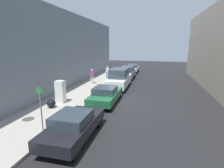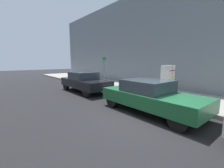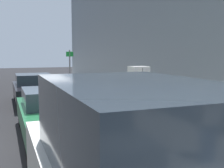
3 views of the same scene
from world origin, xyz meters
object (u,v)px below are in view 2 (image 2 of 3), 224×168
(trash_bag, at_px, (152,86))
(parked_sedan_dark, at_px, (85,81))
(parked_sedan_green, at_px, (150,96))
(discarded_refrigerator, at_px, (167,80))
(street_sign_post, at_px, (104,70))

(trash_bag, height_order, parked_sedan_dark, parked_sedan_dark)
(parked_sedan_green, bearing_deg, parked_sedan_dark, -90.00)
(trash_bag, xyz_separation_m, parked_sedan_green, (3.43, 2.41, 0.23))
(parked_sedan_green, bearing_deg, discarded_refrigerator, -160.15)
(parked_sedan_dark, xyz_separation_m, parked_sedan_green, (0.00, 5.74, -0.03))
(street_sign_post, relative_size, parked_sedan_dark, 0.55)
(discarded_refrigerator, height_order, parked_sedan_green, discarded_refrigerator)
(discarded_refrigerator, relative_size, parked_sedan_green, 0.40)
(parked_sedan_green, bearing_deg, trash_bag, -144.99)
(trash_bag, relative_size, parked_sedan_dark, 0.14)
(discarded_refrigerator, relative_size, street_sign_post, 0.74)
(trash_bag, bearing_deg, parked_sedan_dark, -44.12)
(discarded_refrigerator, xyz_separation_m, street_sign_post, (1.57, -4.57, 0.47))
(discarded_refrigerator, distance_m, trash_bag, 1.34)
(trash_bag, distance_m, parked_sedan_dark, 4.79)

